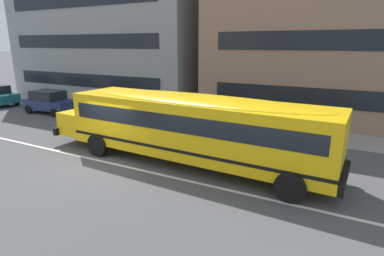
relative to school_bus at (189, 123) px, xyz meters
The scene contains 7 objects.
ground_plane 4.06m from the school_bus, 154.21° to the right, with size 400.00×400.00×0.00m, color #4C4C4F.
sidewalk_far 7.76m from the school_bus, 115.86° to the left, with size 120.00×3.00×0.01m, color gray.
lane_centreline 4.06m from the school_bus, 154.21° to the right, with size 110.00×0.16×0.01m, color silver.
school_bus is the anchor object (origin of this frame).
parked_car_dark_blue_far_corner 14.42m from the school_bus, 163.80° to the left, with size 3.96×2.00×1.64m.
apartment_block_far_left 21.59m from the school_bus, 136.18° to the left, with size 18.82×11.95×16.50m.
apartment_block_far_centre 16.78m from the school_bus, 71.24° to the left, with size 17.91×13.83×13.30m.
Camera 1 is at (9.34, -9.40, 4.95)m, focal length 29.31 mm.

